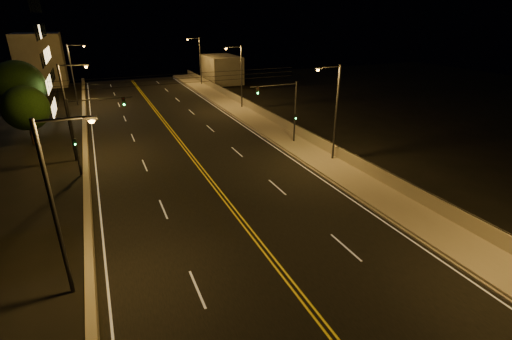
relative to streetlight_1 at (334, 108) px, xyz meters
name	(u,v)px	position (x,y,z in m)	size (l,w,h in m)	color
road	(222,195)	(-11.51, -2.56, -5.10)	(18.00, 120.00, 0.02)	black
sidewalk	(339,171)	(-0.71, -2.56, -4.96)	(3.60, 120.00, 0.30)	gray
curb	(321,175)	(-2.58, -2.56, -5.03)	(0.14, 120.00, 0.15)	gray
parapet_wall	(356,161)	(0.94, -2.56, -4.31)	(0.30, 120.00, 1.00)	gray
jersey_barrier	(88,215)	(-20.84, -2.56, -4.71)	(0.45, 120.00, 0.81)	gray
distant_building_right	(221,69)	(4.99, 46.08, -2.51)	(6.00, 10.00, 5.20)	gray
distant_building_left	(41,60)	(-27.51, 56.00, -0.31)	(8.00, 8.00, 9.59)	gray
parapet_rail	(356,156)	(0.94, -2.56, -3.78)	(0.06, 0.06, 120.00)	black
lane_markings	(222,195)	(-11.51, -2.63, -5.09)	(17.32, 116.00, 0.00)	silver
streetlight_1	(334,108)	(0.00, 0.00, 0.00)	(2.55, 0.28, 8.81)	#2D2D33
streetlight_2	(240,73)	(0.00, 23.00, 0.00)	(2.55, 0.28, 8.81)	#2D2D33
streetlight_3	(199,58)	(0.00, 44.30, 0.00)	(2.55, 0.28, 8.81)	#2D2D33
streetlight_4	(58,198)	(-21.43, -9.73, 0.00)	(2.55, 0.28, 8.81)	#2D2D33
streetlight_5	(70,106)	(-21.43, 9.92, 0.00)	(2.55, 0.28, 8.81)	#2D2D33
streetlight_6	(74,71)	(-21.43, 35.05, 0.00)	(2.55, 0.28, 8.81)	#2D2D33
traffic_signal_right	(287,107)	(-1.47, 5.96, -1.02)	(5.11, 0.31, 6.53)	#2D2D33
traffic_signal_left	(85,128)	(-20.35, 5.96, -1.02)	(5.11, 0.31, 6.53)	#2D2D33
overhead_wires	(185,78)	(-11.51, 6.94, 2.29)	(22.00, 0.03, 0.83)	black
tree_0	(26,108)	(-25.86, 16.79, -1.24)	(4.54, 4.54, 6.15)	black
tree_1	(19,86)	(-27.19, 24.41, -0.11)	(5.85, 5.85, 7.93)	black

